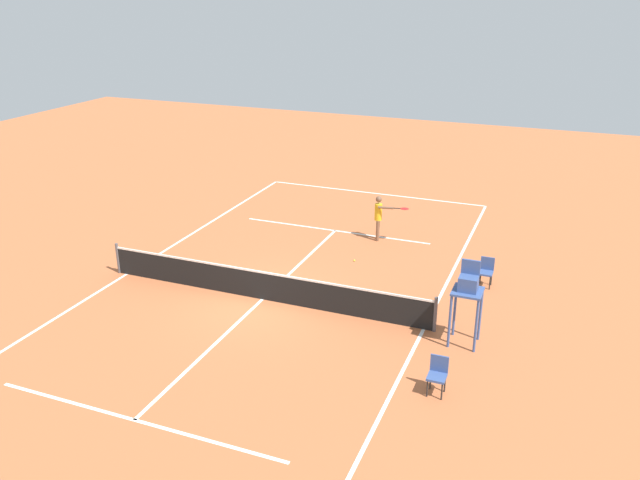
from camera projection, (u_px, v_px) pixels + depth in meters
name	position (u px, v px, depth m)	size (l,w,h in m)	color
ground_plane	(263.00, 299.00, 20.40)	(60.00, 60.00, 0.00)	#B76038
court_lines	(262.00, 299.00, 20.40)	(10.38, 23.83, 0.01)	white
tennis_net	(262.00, 285.00, 20.22)	(10.98, 0.10, 1.07)	#4C4C51
player_serving	(380.00, 214.00, 24.71)	(1.33, 0.45, 1.76)	brown
tennis_ball	(354.00, 260.00, 23.16)	(0.07, 0.07, 0.07)	#CCE033
umpire_chair	(468.00, 290.00, 17.35)	(0.80, 0.80, 2.41)	#38518C
courtside_chair_near	(438.00, 374.00, 15.57)	(0.44, 0.46, 0.95)	#262626
courtside_chair_mid	(486.00, 270.00, 21.14)	(0.44, 0.46, 0.95)	#262626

